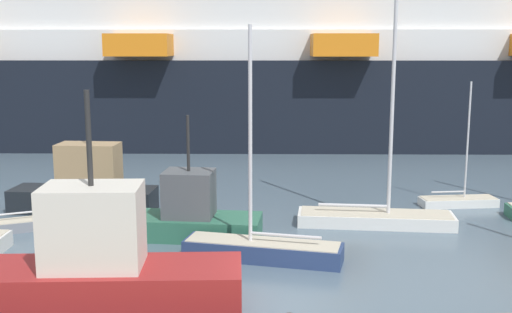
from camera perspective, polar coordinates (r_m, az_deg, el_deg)
The scene contains 10 objects.
ground_plane at distance 21.32m, azimuth 2.38°, elevation -13.20°, with size 600.00×600.00×0.00m, color slate.
sailboat_0 at distance 34.85m, azimuth 18.03°, elevation -3.82°, with size 4.09×1.35×6.60m.
sailboat_1 at distance 25.06m, azimuth 0.60°, elevation -8.32°, with size 6.49×3.31×9.22m.
sailboat_3 at distance 30.89m, azimuth -22.32°, elevation -5.68°, with size 4.60×2.49×8.65m.
sailboat_5 at distance 30.15m, azimuth 10.93°, elevation -5.01°, with size 7.52×3.09×14.25m.
fishing_boat_0 at distance 33.10m, azimuth -15.31°, elevation -2.70°, with size 7.59×3.19×6.11m.
fishing_boat_1 at distance 27.99m, azimuth -6.57°, elevation -5.36°, with size 7.31×3.49×5.46m.
fishing_boat_2 at distance 21.15m, azimuth -13.78°, elevation -9.62°, with size 8.75×2.95×7.09m.
channel_buoy_1 at distance 25.43m, azimuth -18.16°, elevation -8.89°, with size 0.72×0.72×1.76m.
cruise_ship at distance 57.32m, azimuth -1.18°, elevation 10.02°, with size 132.89×29.01×25.71m.
Camera 1 is at (-2.09, -19.46, 8.47)m, focal length 43.72 mm.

